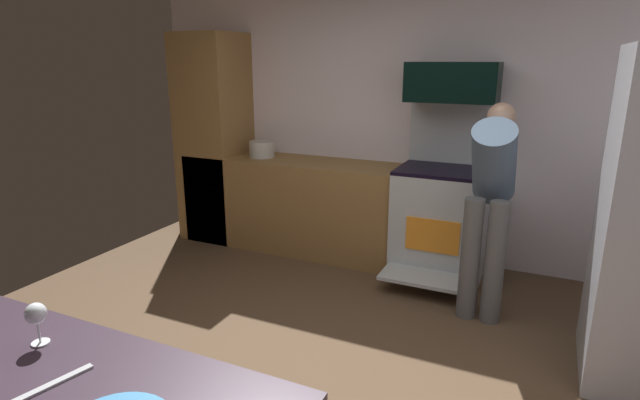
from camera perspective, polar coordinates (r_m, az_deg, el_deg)
ground_plane at (r=3.18m, az=-3.94°, el=-19.94°), size 5.20×4.80×0.02m
wall_back at (r=4.79m, az=9.47°, el=9.04°), size 5.20×0.12×2.60m
lower_cabinet_run at (r=4.95m, az=-2.19°, el=-0.59°), size 2.40×0.60×0.90m
cabinet_column at (r=5.34m, az=-11.93°, el=6.89°), size 0.60×0.60×2.10m
oven_range at (r=4.49m, az=13.66°, el=-1.99°), size 0.76×0.97×1.50m
microwave at (r=4.38m, az=14.91°, el=12.88°), size 0.74×0.38×0.32m
person_cook at (r=3.75m, az=18.85°, el=0.53°), size 0.31×0.60×1.54m
wine_glass_mid at (r=1.98m, az=-29.67°, el=-11.36°), size 0.07×0.07×0.15m
knife_chef at (r=1.78m, az=-29.06°, el=-18.29°), size 0.10×0.29×0.01m
stock_pot at (r=5.04m, az=-6.67°, el=5.79°), size 0.25×0.25×0.16m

